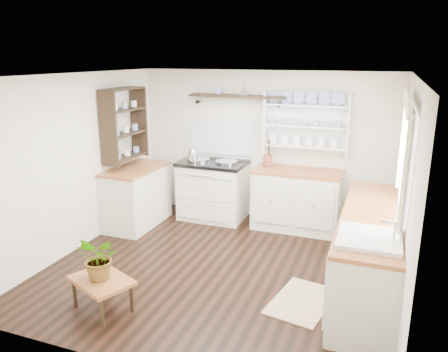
{
  "coord_description": "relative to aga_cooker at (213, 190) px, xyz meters",
  "views": [
    {
      "loc": [
        1.75,
        -4.51,
        2.51
      ],
      "look_at": [
        -0.04,
        0.25,
        1.1
      ],
      "focal_mm": 35.0,
      "sensor_mm": 36.0,
      "label": 1
    }
  ],
  "objects": [
    {
      "name": "floor",
      "position": [
        0.73,
        -1.57,
        -0.47
      ],
      "size": [
        4.0,
        3.8,
        0.01
      ],
      "primitive_type": "cube",
      "color": "black",
      "rests_on": "ground"
    },
    {
      "name": "wall_back",
      "position": [
        0.73,
        0.33,
        0.68
      ],
      "size": [
        4.0,
        0.02,
        2.3
      ],
      "primitive_type": "cube",
      "color": "beige",
      "rests_on": "ground"
    },
    {
      "name": "wall_right",
      "position": [
        2.73,
        -1.57,
        0.68
      ],
      "size": [
        0.02,
        3.8,
        2.3
      ],
      "primitive_type": "cube",
      "color": "beige",
      "rests_on": "ground"
    },
    {
      "name": "wall_left",
      "position": [
        -1.27,
        -1.57,
        0.68
      ],
      "size": [
        0.02,
        3.8,
        2.3
      ],
      "primitive_type": "cube",
      "color": "beige",
      "rests_on": "ground"
    },
    {
      "name": "ceiling",
      "position": [
        0.73,
        -1.57,
        1.83
      ],
      "size": [
        4.0,
        3.8,
        0.01
      ],
      "primitive_type": "cube",
      "color": "white",
      "rests_on": "wall_back"
    },
    {
      "name": "window",
      "position": [
        2.67,
        -1.42,
        1.1
      ],
      "size": [
        0.08,
        1.55,
        1.22
      ],
      "color": "white",
      "rests_on": "wall_right"
    },
    {
      "name": "aga_cooker",
      "position": [
        0.0,
        0.0,
        0.0
      ],
      "size": [
        1.03,
        0.72,
        0.95
      ],
      "color": "white",
      "rests_on": "floor"
    },
    {
      "name": "back_cabinets",
      "position": [
        1.33,
        0.03,
        -0.01
      ],
      "size": [
        1.27,
        0.63,
        0.9
      ],
      "color": "beige",
      "rests_on": "floor"
    },
    {
      "name": "right_cabinets",
      "position": [
        2.43,
        -1.47,
        -0.01
      ],
      "size": [
        0.62,
        2.43,
        0.9
      ],
      "color": "beige",
      "rests_on": "floor"
    },
    {
      "name": "belfast_sink",
      "position": [
        2.43,
        -2.22,
        0.33
      ],
      "size": [
        0.55,
        0.6,
        0.45
      ],
      "color": "white",
      "rests_on": "right_cabinets"
    },
    {
      "name": "left_cabinets",
      "position": [
        -0.97,
        -0.67,
        -0.01
      ],
      "size": [
        0.62,
        1.13,
        0.9
      ],
      "color": "beige",
      "rests_on": "floor"
    },
    {
      "name": "plate_rack",
      "position": [
        1.38,
        0.29,
        1.09
      ],
      "size": [
        1.2,
        0.22,
        0.9
      ],
      "color": "white",
      "rests_on": "wall_back"
    },
    {
      "name": "high_shelf",
      "position": [
        0.33,
        0.21,
        1.44
      ],
      "size": [
        1.5,
        0.29,
        0.16
      ],
      "color": "black",
      "rests_on": "wall_back"
    },
    {
      "name": "left_shelving",
      "position": [
        -1.11,
        -0.67,
        1.08
      ],
      "size": [
        0.28,
        0.8,
        1.05
      ],
      "primitive_type": "cube",
      "color": "black",
      "rests_on": "wall_left"
    },
    {
      "name": "kettle",
      "position": [
        -0.28,
        -0.12,
        0.56
      ],
      "size": [
        0.17,
        0.17,
        0.2
      ],
      "primitive_type": null,
      "color": "silver",
      "rests_on": "aga_cooker"
    },
    {
      "name": "utensil_crock",
      "position": [
        0.85,
        0.11,
        0.52
      ],
      "size": [
        0.14,
        0.14,
        0.16
      ],
      "primitive_type": "cylinder",
      "color": "brown",
      "rests_on": "back_cabinets"
    },
    {
      "name": "center_table",
      "position": [
        -0.07,
        -2.82,
        -0.18
      ],
      "size": [
        0.75,
        0.65,
        0.34
      ],
      "rotation": [
        0.0,
        0.0,
        -0.41
      ],
      "color": "brown",
      "rests_on": "floor"
    },
    {
      "name": "potted_plant",
      "position": [
        -0.07,
        -2.82,
        0.1
      ],
      "size": [
        0.53,
        0.51,
        0.46
      ],
      "primitive_type": "imported",
      "rotation": [
        0.0,
        0.0,
        -0.47
      ],
      "color": "#3F7233",
      "rests_on": "center_table"
    },
    {
      "name": "floor_rug",
      "position": [
        1.81,
        -1.97,
        -0.46
      ],
      "size": [
        0.7,
        0.94,
        0.02
      ],
      "primitive_type": "cube",
      "rotation": [
        0.0,
        0.0,
        -0.19
      ],
      "color": "#897A50",
      "rests_on": "floor"
    }
  ]
}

